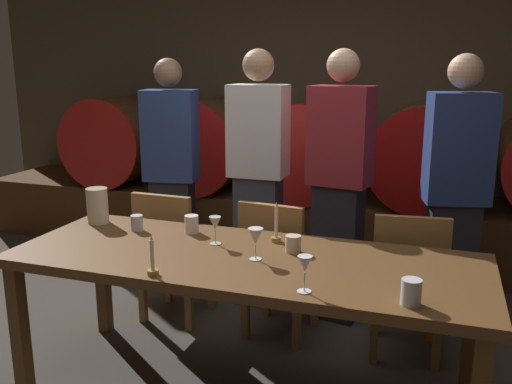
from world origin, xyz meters
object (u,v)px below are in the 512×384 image
(candle_left, at_px, (153,264))
(guest_center_left, at_px, (258,178))
(wine_barrel_far_left, at_px, (124,139))
(chair_center, at_px, (277,263))
(wine_glass_right, at_px, (305,266))
(cup_center_right, at_px, (293,244))
(wine_barrel_right, at_px, (424,154))
(pitcher, at_px, (97,206))
(wine_glass_center, at_px, (256,237))
(cup_far_right, at_px, (411,292))
(dining_table, at_px, (245,270))
(chair_right, at_px, (408,278))
(guest_far_left, at_px, (172,172))
(wine_barrel_left, at_px, (210,143))
(candle_right, at_px, (276,230))
(chair_left, at_px, (171,250))
(guest_far_right, at_px, (455,193))
(cup_center_left, at_px, (192,224))
(wine_glass_left, at_px, (215,224))
(cup_far_left, at_px, (137,223))
(wine_barrel_center, at_px, (312,148))
(guest_center_right, at_px, (339,186))

(candle_left, bearing_deg, guest_center_left, 89.80)
(wine_barrel_far_left, relative_size, chair_center, 1.07)
(wine_glass_right, relative_size, cup_center_right, 1.83)
(guest_center_left, relative_size, wine_glass_right, 11.27)
(wine_barrel_right, distance_m, pitcher, 2.66)
(wine_glass_center, relative_size, cup_far_right, 1.49)
(dining_table, xyz_separation_m, wine_glass_center, (0.07, -0.03, 0.18))
(chair_right, height_order, guest_center_left, guest_center_left)
(candle_left, relative_size, wine_glass_center, 1.20)
(guest_far_left, relative_size, candle_left, 9.06)
(wine_barrel_left, height_order, cup_far_right, wine_barrel_left)
(guest_center_left, distance_m, pitcher, 1.09)
(guest_center_left, height_order, candle_right, guest_center_left)
(wine_barrel_far_left, bearing_deg, chair_left, -50.60)
(guest_far_right, bearing_deg, pitcher, 10.35)
(cup_center_left, bearing_deg, wine_barrel_far_left, 129.76)
(guest_far_right, bearing_deg, guest_center_left, -11.30)
(wine_glass_left, bearing_deg, cup_far_left, 171.28)
(chair_center, xyz_separation_m, pitcher, (-0.98, -0.38, 0.37))
(wine_barrel_right, bearing_deg, candle_left, -111.51)
(dining_table, relative_size, candle_left, 12.34)
(guest_far_right, xyz_separation_m, wine_glass_left, (-1.18, -1.02, -0.02))
(cup_far_left, bearing_deg, wine_glass_right, -25.58)
(wine_glass_right, bearing_deg, wine_glass_center, 136.67)
(chair_right, distance_m, wine_glass_right, 1.10)
(chair_right, distance_m, wine_glass_center, 1.03)
(cup_far_left, bearing_deg, candle_left, -53.71)
(dining_table, bearing_deg, cup_center_right, 32.36)
(wine_barrel_center, bearing_deg, guest_far_right, -43.98)
(wine_glass_right, bearing_deg, cup_far_left, 154.42)
(wine_barrel_right, bearing_deg, wine_barrel_far_left, 180.00)
(chair_left, bearing_deg, wine_barrel_far_left, -48.96)
(wine_glass_left, height_order, cup_far_right, wine_glass_left)
(guest_center_left, relative_size, guest_center_right, 1.00)
(cup_center_left, bearing_deg, wine_barrel_center, 84.06)
(wine_barrel_far_left, height_order, chair_right, wine_barrel_far_left)
(guest_far_left, bearing_deg, dining_table, 119.70)
(dining_table, height_order, cup_far_left, cup_far_left)
(cup_center_left, xyz_separation_m, cup_far_right, (1.21, -0.57, 0.00))
(wine_barrel_far_left, relative_size, dining_table, 0.40)
(candle_right, bearing_deg, wine_barrel_center, 97.93)
(chair_center, xyz_separation_m, wine_glass_left, (-0.18, -0.52, 0.37))
(cup_center_right, bearing_deg, chair_right, 43.27)
(wine_barrel_center, relative_size, guest_far_left, 0.55)
(pitcher, bearing_deg, wine_glass_center, -14.93)
(wine_barrel_left, xyz_separation_m, chair_center, (1.13, -1.63, -0.45))
(pitcher, bearing_deg, guest_center_left, 49.36)
(chair_right, bearing_deg, pitcher, 5.70)
(cup_far_left, xyz_separation_m, cup_center_left, (0.31, 0.06, 0.01))
(guest_center_left, bearing_deg, guest_center_right, 174.78)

